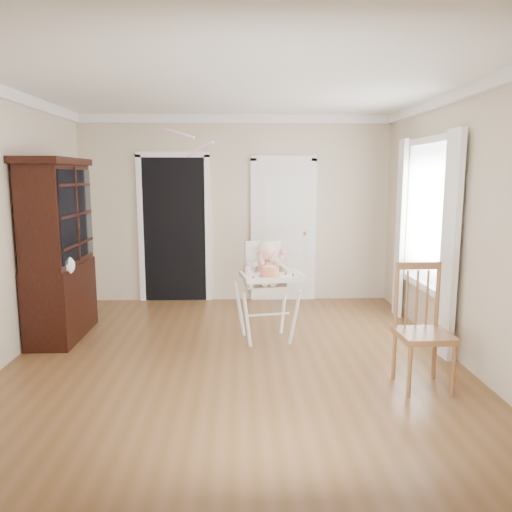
{
  "coord_description": "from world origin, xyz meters",
  "views": [
    {
      "loc": [
        0.06,
        -4.82,
        1.85
      ],
      "look_at": [
        0.23,
        0.52,
        0.98
      ],
      "focal_mm": 35.0,
      "sensor_mm": 36.0,
      "label": 1
    }
  ],
  "objects_px": {
    "high_chair": "(267,279)",
    "china_cabinet": "(59,249)",
    "cake": "(270,272)",
    "sippy_cup": "(248,269)",
    "dining_chair": "(423,331)"
  },
  "relations": [
    {
      "from": "high_chair",
      "to": "dining_chair",
      "type": "height_order",
      "value": "high_chair"
    },
    {
      "from": "sippy_cup",
      "to": "china_cabinet",
      "type": "height_order",
      "value": "china_cabinet"
    },
    {
      "from": "high_chair",
      "to": "dining_chair",
      "type": "bearing_deg",
      "value": -54.33
    },
    {
      "from": "dining_chair",
      "to": "cake",
      "type": "bearing_deg",
      "value": 139.66
    },
    {
      "from": "dining_chair",
      "to": "sippy_cup",
      "type": "bearing_deg",
      "value": 141.82
    },
    {
      "from": "cake",
      "to": "dining_chair",
      "type": "distance_m",
      "value": 1.67
    },
    {
      "from": "high_chair",
      "to": "china_cabinet",
      "type": "height_order",
      "value": "china_cabinet"
    },
    {
      "from": "sippy_cup",
      "to": "high_chair",
      "type": "bearing_deg",
      "value": 40.38
    },
    {
      "from": "high_chair",
      "to": "dining_chair",
      "type": "distance_m",
      "value": 1.84
    },
    {
      "from": "cake",
      "to": "dining_chair",
      "type": "xyz_separation_m",
      "value": [
        1.28,
        -1.01,
        -0.34
      ]
    },
    {
      "from": "high_chair",
      "to": "china_cabinet",
      "type": "distance_m",
      "value": 2.37
    },
    {
      "from": "high_chair",
      "to": "sippy_cup",
      "type": "xyz_separation_m",
      "value": [
        -0.21,
        -0.18,
        0.16
      ]
    },
    {
      "from": "cake",
      "to": "dining_chair",
      "type": "height_order",
      "value": "dining_chair"
    },
    {
      "from": "high_chair",
      "to": "cake",
      "type": "height_order",
      "value": "high_chair"
    },
    {
      "from": "cake",
      "to": "china_cabinet",
      "type": "relative_size",
      "value": 0.12
    }
  ]
}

